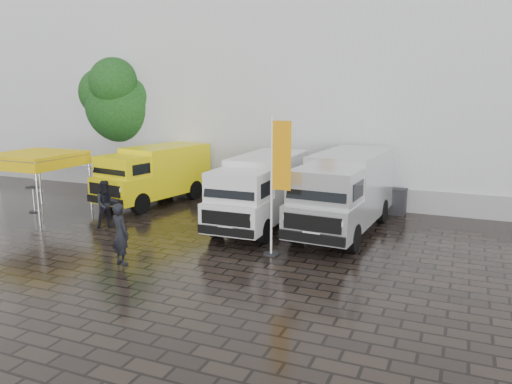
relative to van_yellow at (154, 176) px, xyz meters
The scene contains 13 objects.
ground 8.43m from the van_yellow, 38.12° to the right, with size 120.00×120.00×0.00m, color black.
exhibition_hall 14.60m from the van_yellow, 51.79° to the left, with size 44.00×16.00×12.00m, color silver.
hall_plinth 9.04m from the van_yellow, 18.19° to the left, with size 44.00×0.15×1.00m, color gray.
van_yellow is the anchor object (origin of this frame).
van_white 6.33m from the van_yellow, 16.26° to the right, with size 2.07×6.20×2.69m, color silver, non-canonical shape.
van_silver 9.30m from the van_yellow, ahead, with size 2.23×6.69×2.90m, color silver, non-canonical shape.
canopy_tent 5.08m from the van_yellow, 131.88° to the right, with size 3.13×3.13×2.63m.
flagpole 9.29m from the van_yellow, 31.33° to the right, with size 0.88×0.50×4.46m.
tree 6.47m from the van_yellow, 140.14° to the left, with size 3.97×4.06×7.12m.
cocktail_table 5.22m from the van_yellow, 138.02° to the right, with size 0.60×0.60×1.11m, color black.
wheelie_bin 10.99m from the van_yellow, 11.80° to the left, with size 0.68×0.68×1.13m, color black.
person_front 8.31m from the van_yellow, 62.63° to the right, with size 0.69×0.45×1.89m, color black.
person_tent 4.26m from the van_yellow, 80.54° to the right, with size 0.89×0.69×1.82m, color black.
Camera 1 is at (6.66, -13.95, 5.18)m, focal length 35.00 mm.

